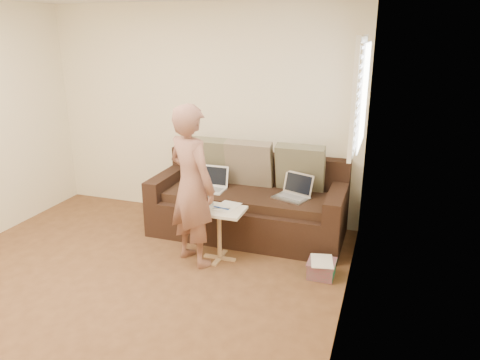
{
  "coord_description": "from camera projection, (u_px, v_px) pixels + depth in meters",
  "views": [
    {
      "loc": [
        2.26,
        -2.91,
        2.28
      ],
      "look_at": [
        0.8,
        1.4,
        0.78
      ],
      "focal_mm": 34.12,
      "sensor_mm": 36.0,
      "label": 1
    }
  ],
  "objects": [
    {
      "name": "person",
      "position": [
        192.0,
        186.0,
        4.49
      ],
      "size": [
        0.72,
        0.63,
        1.64
      ],
      "primitive_type": "imported",
      "rotation": [
        0.0,
        0.0,
        2.67
      ],
      "color": "brown",
      "rests_on": "ground"
    },
    {
      "name": "wall_right",
      "position": [
        344.0,
        186.0,
        3.0
      ],
      "size": [
        0.0,
        4.5,
        4.5
      ],
      "primitive_type": "plane",
      "rotation": [
        1.57,
        0.0,
        -1.57
      ],
      "color": "#F2E6BD",
      "rests_on": "ground"
    },
    {
      "name": "paper_on_table",
      "position": [
        227.0,
        206.0,
        4.66
      ],
      "size": [
        0.25,
        0.33,
        0.0
      ],
      "primitive_type": null,
      "rotation": [
        0.0,
        0.0,
        -0.14
      ],
      "color": "white",
      "rests_on": "side_table"
    },
    {
      "name": "pillow_left",
      "position": [
        206.0,
        159.0,
        5.52
      ],
      "size": [
        0.55,
        0.29,
        0.57
      ],
      "primitive_type": null,
      "rotation": [
        0.28,
        0.0,
        0.0
      ],
      "color": "#5D5A44",
      "rests_on": "sofa"
    },
    {
      "name": "laptop_silver",
      "position": [
        291.0,
        198.0,
        5.01
      ],
      "size": [
        0.44,
        0.38,
        0.24
      ],
      "primitive_type": null,
      "rotation": [
        0.0,
        0.0,
        -0.37
      ],
      "color": "#B7BABC",
      "rests_on": "sofa"
    },
    {
      "name": "window_blinds",
      "position": [
        360.0,
        96.0,
        4.24
      ],
      "size": [
        0.12,
        0.88,
        1.08
      ],
      "primitive_type": null,
      "color": "white",
      "rests_on": "wall_right"
    },
    {
      "name": "pillow_right",
      "position": [
        300.0,
        168.0,
        5.18
      ],
      "size": [
        0.55,
        0.28,
        0.57
      ],
      "primitive_type": null,
      "rotation": [
        0.26,
        0.0,
        0.0
      ],
      "color": "#5D5A44",
      "rests_on": "sofa"
    },
    {
      "name": "striped_box",
      "position": [
        321.0,
        269.0,
        4.41
      ],
      "size": [
        0.27,
        0.27,
        0.17
      ],
      "primitive_type": null,
      "color": "#C01C4C",
      "rests_on": "ground"
    },
    {
      "name": "side_table",
      "position": [
        219.0,
        234.0,
        4.69
      ],
      "size": [
        0.51,
        0.36,
        0.56
      ],
      "primitive_type": null,
      "color": "silver",
      "rests_on": "ground"
    },
    {
      "name": "pillow_mid",
      "position": [
        249.0,
        164.0,
        5.34
      ],
      "size": [
        0.55,
        0.27,
        0.57
      ],
      "primitive_type": null,
      "rotation": [
        0.24,
        0.0,
        0.0
      ],
      "color": "#786A55",
      "rests_on": "sofa"
    },
    {
      "name": "sofa",
      "position": [
        248.0,
        199.0,
        5.25
      ],
      "size": [
        2.2,
        0.95,
        0.85
      ],
      "primitive_type": null,
      "color": "black",
      "rests_on": "ground"
    },
    {
      "name": "floor",
      "position": [
        103.0,
        302.0,
        4.02
      ],
      "size": [
        4.5,
        4.5,
        0.0
      ],
      "primitive_type": "plane",
      "color": "#52341E",
      "rests_on": "ground"
    },
    {
      "name": "scissors",
      "position": [
        221.0,
        208.0,
        4.6
      ],
      "size": [
        0.2,
        0.16,
        0.02
      ],
      "primitive_type": null,
      "rotation": [
        0.0,
        0.0,
        -0.38
      ],
      "color": "silver",
      "rests_on": "side_table"
    },
    {
      "name": "laptop_white",
      "position": [
        209.0,
        190.0,
        5.26
      ],
      "size": [
        0.37,
        0.27,
        0.27
      ],
      "primitive_type": null,
      "rotation": [
        0.0,
        0.0,
        -0.01
      ],
      "color": "white",
      "rests_on": "sofa"
    },
    {
      "name": "wall_back",
      "position": [
        201.0,
        113.0,
        5.64
      ],
      "size": [
        4.0,
        0.0,
        4.0
      ],
      "primitive_type": "plane",
      "rotation": [
        1.57,
        0.0,
        0.0
      ],
      "color": "#F2E6BD",
      "rests_on": "ground"
    },
    {
      "name": "drinking_glass",
      "position": [
        210.0,
        199.0,
        4.71
      ],
      "size": [
        0.07,
        0.07,
        0.12
      ],
      "primitive_type": null,
      "color": "silver",
      "rests_on": "side_table"
    }
  ]
}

